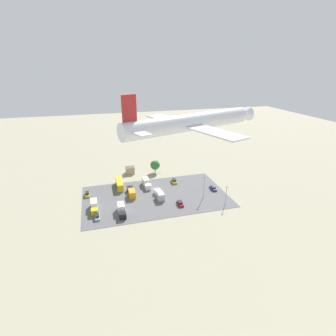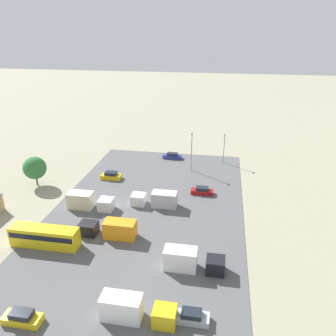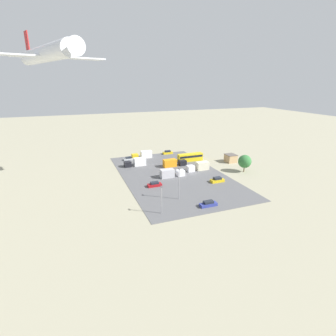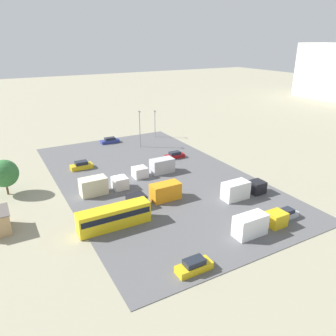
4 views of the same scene
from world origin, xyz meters
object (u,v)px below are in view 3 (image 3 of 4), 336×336
at_px(shed_building, 231,158).
at_px(parked_car_2, 217,180).
at_px(bus, 190,157).
at_px(airplane, 47,54).
at_px(parked_truck_2, 136,162).
at_px(parked_car_0, 129,159).
at_px(parked_car_3, 155,184).
at_px(parked_truck_3, 173,163).
at_px(parked_truck_0, 143,155).
at_px(parked_truck_4, 171,173).
at_px(parked_car_4, 208,204).
at_px(parked_car_1, 168,152).
at_px(parked_truck_1, 199,167).

xyz_separation_m(shed_building, parked_car_2, (-18.04, 17.15, -0.84)).
xyz_separation_m(bus, airplane, (-15.47, 49.09, 36.64)).
relative_size(shed_building, parked_truck_2, 0.53).
distance_m(parked_car_0, parked_truck_2, 8.90).
xyz_separation_m(parked_car_3, parked_truck_3, (17.15, -13.37, 0.69)).
relative_size(parked_truck_0, parked_truck_4, 1.01).
relative_size(parked_car_0, parked_truck_0, 0.47).
bearing_deg(parked_truck_2, parked_car_2, -142.25).
relative_size(bus, airplane, 0.28).
xyz_separation_m(parked_car_2, airplane, (9.54, 47.08, 37.65)).
height_order(bus, parked_truck_3, bus).
distance_m(parked_car_4, parked_truck_3, 35.70).
distance_m(parked_truck_4, airplane, 50.66).
bearing_deg(parked_car_1, parked_truck_0, -78.06).
bearing_deg(parked_car_3, parked_truck_3, -37.92).
relative_size(parked_truck_4, airplane, 0.23).
relative_size(parked_car_4, parked_truck_4, 0.55).
distance_m(parked_car_3, parked_truck_3, 21.76).
distance_m(parked_car_3, airplane, 46.48).
distance_m(parked_car_0, parked_truck_4, 26.97).
relative_size(parked_car_0, parked_car_1, 0.92).
distance_m(parked_car_1, parked_car_3, 39.35).
relative_size(bus, parked_car_4, 2.24).
bearing_deg(parked_car_1, parked_truck_2, -55.51).
xyz_separation_m(shed_building, airplane, (-8.50, 64.23, 36.81)).
xyz_separation_m(parked_car_0, parked_car_3, (-31.59, -1.15, 0.02)).
distance_m(parked_car_2, parked_truck_4, 16.03).
bearing_deg(airplane, bus, 178.62).
distance_m(parked_car_1, parked_truck_1, 25.91).
bearing_deg(parked_truck_3, airplane, -74.08).
relative_size(bus, parked_car_0, 2.58).
distance_m(parked_car_3, parked_truck_0, 32.91).
xyz_separation_m(parked_car_0, parked_truck_1, (-22.28, -21.69, 0.79)).
bearing_deg(parked_truck_3, shed_building, 83.24).
xyz_separation_m(bus, parked_car_2, (-25.01, 2.01, -1.01)).
bearing_deg(bus, parked_truck_3, 113.98).
distance_m(parked_truck_3, airplane, 55.61).
bearing_deg(shed_building, parked_truck_3, 83.24).
height_order(shed_building, parked_truck_4, shed_building).
xyz_separation_m(parked_car_1, parked_car_4, (-53.35, 8.79, -0.06)).
relative_size(bus, parked_truck_3, 1.15).
xyz_separation_m(bus, parked_truck_1, (-11.93, 2.03, -0.31)).
xyz_separation_m(bus, parked_car_1, (13.83, 4.72, -1.03)).
bearing_deg(parked_car_1, parked_truck_4, -18.77).
height_order(parked_car_0, parked_car_4, parked_car_4).
height_order(bus, parked_car_2, bus).
relative_size(parked_car_3, parked_truck_0, 0.51).
height_order(parked_car_3, parked_truck_4, parked_truck_4).
bearing_deg(parked_truck_1, parked_car_3, 114.39).
bearing_deg(parked_car_1, parked_car_0, -79.63).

